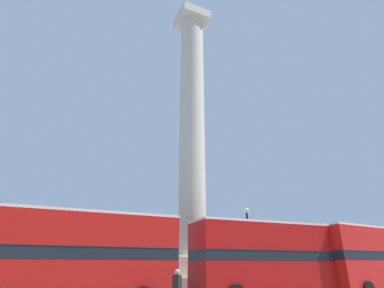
{
  "coord_description": "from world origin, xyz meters",
  "views": [
    {
      "loc": [
        -9.66,
        -20.65,
        1.84
      ],
      "look_at": [
        0.0,
        0.0,
        11.12
      ],
      "focal_mm": 28.0,
      "sensor_mm": 36.0,
      "label": 1
    }
  ],
  "objects": [
    {
      "name": "monument_column",
      "position": [
        0.0,
        0.0,
        9.27
      ],
      "size": [
        5.83,
        5.83,
        25.96
      ],
      "color": "#BCB29E",
      "rests_on": "ground_plane"
    },
    {
      "name": "bus_a",
      "position": [
        -9.36,
        -5.29,
        2.31
      ],
      "size": [
        11.21,
        2.97,
        4.16
      ],
      "rotation": [
        0.0,
        0.0,
        -0.01
      ],
      "color": "#B7140F",
      "rests_on": "ground_plane"
    },
    {
      "name": "bus_b",
      "position": [
        11.36,
        -6.01,
        2.37
      ],
      "size": [
        11.04,
        3.56,
        4.28
      ],
      "rotation": [
        0.0,
        0.0,
        0.1
      ],
      "color": "red",
      "rests_on": "ground_plane"
    },
    {
      "name": "bus_c",
      "position": [
        2.95,
        -5.75,
        2.33
      ],
      "size": [
        10.67,
        3.13,
        4.2
      ],
      "rotation": [
        0.0,
        0.0,
        -0.05
      ],
      "color": "#A80F0C",
      "rests_on": "ground_plane"
    },
    {
      "name": "street_lamp",
      "position": [
        3.54,
        -2.02,
        3.07
      ],
      "size": [
        0.38,
        0.38,
        5.84
      ],
      "color": "black",
      "rests_on": "ground_plane"
    }
  ]
}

